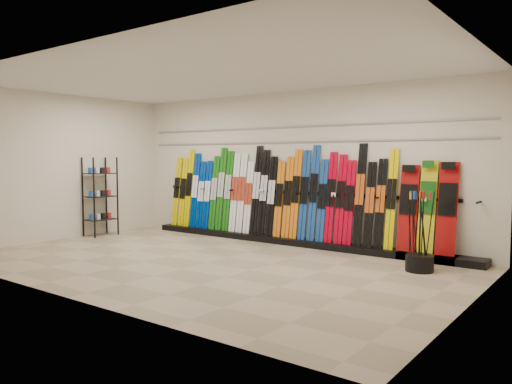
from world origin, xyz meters
The scene contains 13 objects.
floor centered at (0.00, 0.00, 0.00)m, with size 8.00×8.00×0.00m, color #9C8A6C.
back_wall centered at (0.00, 2.50, 1.50)m, with size 8.00×8.00×0.00m, color beige.
left_wall centered at (-4.00, 0.00, 1.50)m, with size 5.00×5.00×0.00m, color beige.
right_wall centered at (4.00, 0.00, 1.50)m, with size 5.00×5.00×0.00m, color beige.
ceiling centered at (0.00, 0.00, 3.00)m, with size 8.00×8.00×0.00m, color silver.
ski_rack_base centered at (0.22, 2.28, 0.06)m, with size 8.00×0.40×0.12m, color black.
skis centered at (-0.44, 2.35, 0.94)m, with size 5.39×0.27×1.83m.
snowboards centered at (2.77, 2.35, 0.87)m, with size 0.95×0.24×1.53m.
accessory_rack centered at (-3.75, 0.72, 0.85)m, with size 0.40×0.60×1.70m, color black.
pole_bin centered at (2.96, 1.45, 0.12)m, with size 0.41×0.41×0.25m, color black.
ski_poles centered at (2.94, 1.44, 0.61)m, with size 0.37×0.36×1.18m.
slatwall_rail_0 centered at (0.00, 2.48, 2.00)m, with size 7.60×0.02×0.03m, color gray.
slatwall_rail_1 centered at (0.00, 2.48, 2.30)m, with size 7.60×0.02×0.03m, color gray.
Camera 1 is at (5.38, -5.89, 1.70)m, focal length 35.00 mm.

